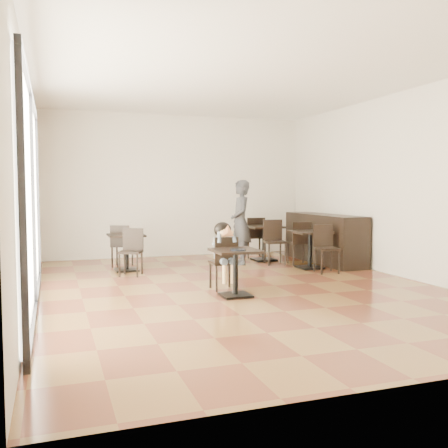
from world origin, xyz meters
name	(u,v)px	position (x,y,z in m)	size (l,w,h in m)	color
floor	(240,288)	(0.00, 0.00, 0.00)	(6.00, 8.00, 0.01)	brown
ceiling	(240,77)	(0.00, 0.00, 3.20)	(6.00, 8.00, 0.01)	white
wall_back	(177,186)	(0.00, 4.00, 1.60)	(6.00, 0.01, 3.20)	beige
wall_front	(427,179)	(0.00, -4.00, 1.60)	(6.00, 0.01, 3.20)	beige
wall_left	(28,183)	(-3.00, 0.00, 1.60)	(0.01, 8.00, 3.20)	beige
wall_right	(403,185)	(3.00, 0.00, 1.60)	(0.01, 8.00, 3.20)	beige
storefront_window	(30,199)	(-2.97, -0.50, 1.40)	(0.04, 4.50, 2.60)	white
child_table	(236,273)	(-0.27, -0.55, 0.34)	(0.64, 0.64, 0.67)	black
child_chair	(223,263)	(-0.27, 0.00, 0.41)	(0.36, 0.36, 0.81)	black
child	(223,256)	(-0.27, 0.00, 0.51)	(0.36, 0.51, 1.02)	slate
plate	(238,250)	(-0.27, -0.65, 0.68)	(0.23, 0.23, 0.01)	black
pizza_slice	(227,233)	(-0.27, -0.19, 0.88)	(0.24, 0.18, 0.05)	#E8D87D
adult_patron	(241,222)	(0.90, 2.31, 0.85)	(0.62, 0.41, 1.71)	#37383C
cafe_table_mid	(310,250)	(1.96, 1.35, 0.36)	(0.68, 0.68, 0.72)	black
cafe_table_left	(126,253)	(-1.42, 2.21, 0.34)	(0.65, 0.65, 0.69)	black
cafe_table_back	(264,243)	(1.55, 2.61, 0.37)	(0.71, 0.71, 0.75)	black
chair_mid_a	(299,243)	(2.00, 1.90, 0.44)	(0.39, 0.39, 0.87)	black
chair_mid_b	(327,249)	(2.00, 0.80, 0.44)	(0.39, 0.39, 0.87)	black
chair_left_a	(122,246)	(-1.42, 2.76, 0.41)	(0.37, 0.37, 0.83)	black
chair_left_b	(131,252)	(-1.42, 1.66, 0.41)	(0.37, 0.37, 0.83)	black
chair_back_a	(254,237)	(1.55, 3.16, 0.45)	(0.40, 0.40, 0.90)	black
chair_back_b	(275,242)	(1.55, 2.06, 0.45)	(0.40, 0.40, 0.90)	black
service_counter	(324,238)	(2.65, 2.00, 0.50)	(0.60, 2.40, 1.00)	black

